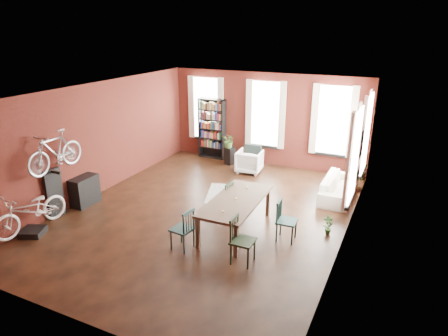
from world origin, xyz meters
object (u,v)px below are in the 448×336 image
Objects in this scene: dining_chair_c at (243,241)px; bicycle_floor at (28,193)px; plant_stand at (230,156)px; bike_trainer at (33,232)px; console_table at (85,191)px; dining_chair_b at (223,198)px; dining_chair_d at (287,221)px; cream_sofa at (339,184)px; bookshelf at (212,129)px; dining_table at (236,215)px; white_armchair at (249,160)px; dining_chair_a at (182,229)px.

dining_chair_c is 5.05m from bicycle_floor.
dining_chair_c is 1.65× the size of plant_stand.
console_table is (-0.10, 1.86, 0.33)m from bike_trainer.
dining_chair_d reaches higher than dining_chair_b.
dining_chair_c is 0.48× the size of cream_sofa.
console_table is at bearing -103.83° from bookshelf.
dining_table reaches higher than plant_stand.
white_armchair is at bearing -26.13° from plant_stand.
dining_chair_a is 2.38m from dining_chair_d.
bicycle_floor reaches higher than plant_stand.
bookshelf is 1.20× the size of bicycle_floor.
cream_sofa is 8.14m from bike_trainer.
bicycle_floor is at bearing 110.22° from dining_chair_d.
bookshelf is at bearing 86.54° from bicycle_floor.
bookshelf is at bearing 39.64° from dining_chair_d.
dining_chair_d reaches higher than dining_table.
bookshelf is 5.40m from console_table.
cream_sofa is at bearing -17.69° from plant_stand.
bike_trainer is at bearing 101.57° from dining_chair_c.
dining_chair_a is 1.88m from dining_chair_b.
dining_chair_b reaches higher than white_armchair.
dining_chair_d is 5.48m from plant_stand.
cream_sofa is 7.15m from console_table.
dining_chair_d is 0.52× the size of bicycle_floor.
plant_stand is at bearing 114.61° from dining_table.
dining_table is 4.88m from plant_stand.
dining_chair_b is 4.06m from plant_stand.
bicycle_floor is at bearing -66.95° from dining_chair_a.
bookshelf reaches higher than white_armchair.
cream_sofa is at bearing 29.33° from console_table.
dining_chair_d reaches higher than white_armchair.
dining_chair_c reaches higher than bike_trainer.
white_armchair is at bearing -162.65° from dining_chair_b.
white_armchair reaches higher than bike_trainer.
bookshelf is (-2.44, 4.17, 0.63)m from dining_chair_b.
cream_sofa is at bearing 159.59° from white_armchair.
console_table reaches higher than plant_stand.
bicycle_floor reaches higher than bike_trainer.
console_table is (-4.35, -0.41, -0.00)m from dining_table.
white_armchair is (-1.92, 5.12, -0.09)m from dining_chair_c.
dining_table is at bearing -63.72° from plant_stand.
dining_table is 4.37m from console_table.
dining_chair_c is at bearing -62.93° from plant_stand.
dining_chair_d is (1.97, 1.34, 0.00)m from dining_chair_a.
bike_trainer is (-3.51, -1.01, -0.40)m from dining_chair_a.
bookshelf is 2.69× the size of white_armchair.
dining_chair_b is at bearing 134.59° from cream_sofa.
bike_trainer is 6.97m from plant_stand.
console_table is at bearing -95.79° from dining_chair_a.
cream_sofa is at bearing -16.03° from dining_chair_c.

